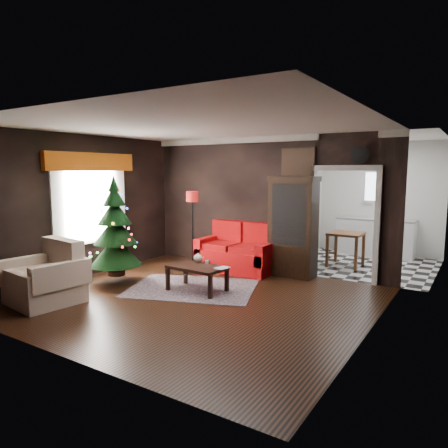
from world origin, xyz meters
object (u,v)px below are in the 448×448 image
Objects in this scene: wall_clock at (360,155)px; loveseat at (237,247)px; armchair at (44,275)px; kitchen_table at (345,249)px; floor_lamp at (193,230)px; coffee_table at (197,278)px; teapot at (198,258)px; curio_cabinet at (293,229)px; christmas_tree at (115,228)px.

loveseat is at bearing -170.34° from wall_clock.
kitchen_table is at bearing 64.73° from armchair.
loveseat is 1.02× the size of floor_lamp.
coffee_table is at bearing 54.82° from armchair.
teapot is at bearing 122.61° from coffee_table.
coffee_table is at bearing -116.35° from kitchen_table.
floor_lamp is at bearing -168.22° from wall_clock.
kitchen_table is (0.65, 1.43, -0.57)m from curio_cabinet.
armchair reaches higher than coffee_table.
christmas_tree reaches higher than floor_lamp.
wall_clock is (3.87, 3.86, 1.92)m from armchair.
christmas_tree is at bearing 94.77° from armchair.
floor_lamp is 1.81m from christmas_tree.
floor_lamp is 1.69× the size of coffee_table.
coffee_table is (1.11, -1.37, -0.60)m from floor_lamp.
kitchen_table is (1.79, 3.07, -0.16)m from teapot.
armchair is (-1.52, -3.46, -0.04)m from loveseat.
coffee_table is at bearing -117.77° from curio_cabinet.
curio_cabinet is at bearing 13.60° from floor_lamp.
wall_clock is 0.43× the size of kitchen_table.
coffee_table is 5.64× the size of teapot.
teapot is at bearing 22.40° from christmas_tree.
armchair is at bearing -135.02° from wall_clock.
armchair is 3.26× the size of wall_clock.
armchair is 6.10m from kitchen_table.
armchair is 5.80m from wall_clock.
curio_cabinet is at bearing 40.80° from christmas_tree.
curio_cabinet reaches higher than kitchen_table.
coffee_table is at bearing 12.78° from christmas_tree.
floor_lamp is (-2.10, -0.51, -0.12)m from curio_cabinet.
wall_clock is at bearing 32.52° from christmas_tree.
christmas_tree is 1.66m from teapot.
loveseat reaches higher than coffee_table.
armchair reaches higher than teapot.
floor_lamp is at bearing 87.55° from armchair.
curio_cabinet reaches higher than teapot.
christmas_tree reaches higher than kitchen_table.
loveseat is 3.04m from wall_clock.
kitchen_table is at bearing 42.51° from loveseat.
teapot is (1.46, 0.60, -0.51)m from christmas_tree.
floor_lamp is 3.71m from wall_clock.
teapot is (0.01, -1.42, 0.04)m from loveseat.
coffee_table is at bearing -57.39° from teapot.
christmas_tree is 4.94m from kitchen_table.
teapot is (1.53, 2.05, 0.08)m from armchair.
floor_lamp is at bearing 74.04° from christmas_tree.
loveseat is 1.05m from floor_lamp.
curio_cabinet is at bearing -171.47° from wall_clock.
christmas_tree reaches higher than loveseat.
floor_lamp is at bearing -144.82° from kitchen_table.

